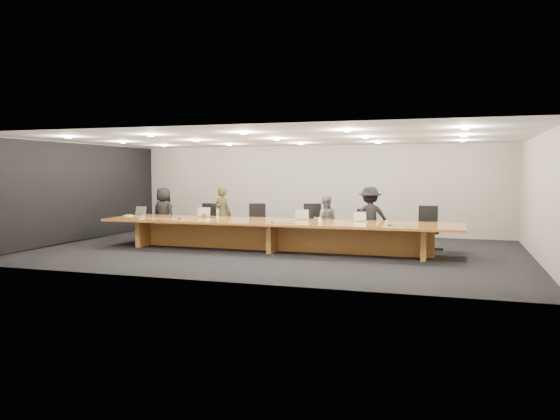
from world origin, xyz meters
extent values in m
plane|color=black|center=(0.00, 0.00, 0.00)|extent=(12.00, 12.00, 0.00)
cube|color=beige|center=(0.00, 4.00, 1.40)|extent=(12.00, 0.02, 2.80)
cube|color=black|center=(-5.94, 0.00, 1.37)|extent=(0.08, 7.84, 2.74)
cube|color=brown|center=(0.00, 0.00, 0.72)|extent=(9.00, 1.80, 0.06)
cube|color=brown|center=(0.00, 0.00, 0.34)|extent=(7.65, 0.15, 0.69)
cube|color=brown|center=(-3.60, 0.00, 0.34)|extent=(0.12, 1.26, 0.69)
cube|color=brown|center=(0.00, 0.00, 0.34)|extent=(0.12, 1.26, 0.69)
cube|color=brown|center=(3.60, 0.00, 0.34)|extent=(0.12, 1.26, 0.69)
imported|color=black|center=(-3.84, 1.14, 0.76)|extent=(0.84, 0.64, 1.53)
imported|color=#33331C|center=(-1.97, 1.19, 0.79)|extent=(0.66, 0.54, 1.57)
imported|color=#565659|center=(0.97, 1.23, 0.67)|extent=(0.75, 0.64, 1.33)
imported|color=black|center=(2.15, 1.20, 0.80)|extent=(1.17, 0.91, 1.59)
cylinder|color=silver|center=(-1.75, 0.33, 0.85)|extent=(0.06, 0.06, 0.19)
cylinder|color=brown|center=(-2.08, 0.21, 0.81)|extent=(0.11, 0.11, 0.11)
cone|color=white|center=(1.09, 0.08, 0.80)|extent=(0.11, 0.11, 0.10)
cone|color=silver|center=(2.71, 0.07, 0.79)|extent=(0.08, 0.08, 0.08)
cube|color=silver|center=(-4.35, 0.18, 0.76)|extent=(0.34, 0.30, 0.02)
cube|color=#58B730|center=(-4.37, 0.19, 0.78)|extent=(0.17, 0.11, 0.02)
cube|color=#A5A5AA|center=(-3.64, -0.46, 0.77)|extent=(0.25, 0.22, 0.03)
cone|color=black|center=(-2.53, -0.34, 0.76)|extent=(0.15, 0.15, 0.03)
cone|color=black|center=(0.08, -0.56, 0.76)|extent=(0.15, 0.15, 0.03)
cone|color=black|center=(2.84, -0.35, 0.77)|extent=(0.16, 0.16, 0.03)
camera|label=1|loc=(4.26, -12.88, 1.97)|focal=35.00mm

